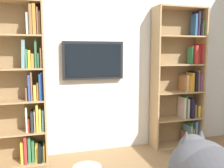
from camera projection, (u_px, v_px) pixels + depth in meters
name	position (u px, v px, depth m)	size (l,w,h in m)	color
wall_back	(97.00, 56.00, 3.42)	(4.52, 0.06, 2.70)	silver
bookshelf_left	(182.00, 83.00, 3.67)	(0.77, 0.28, 2.05)	tan
bookshelf_right	(16.00, 88.00, 3.02)	(0.92, 0.28, 2.01)	tan
wall_mounted_tv	(93.00, 61.00, 3.33)	(0.83, 0.07, 0.51)	black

